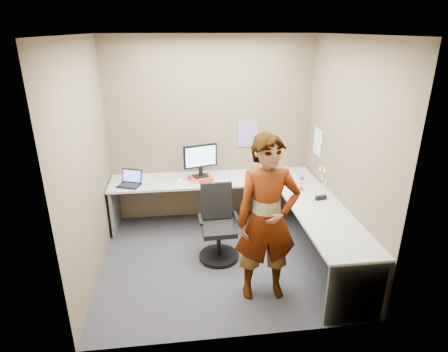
{
  "coord_description": "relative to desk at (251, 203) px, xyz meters",
  "views": [
    {
      "loc": [
        -0.47,
        -4.04,
        2.76
      ],
      "look_at": [
        0.06,
        0.25,
        1.05
      ],
      "focal_mm": 30.0,
      "sensor_mm": 36.0,
      "label": 1
    }
  ],
  "objects": [
    {
      "name": "sticky_note_a",
      "position": [
        1.05,
        0.16,
        0.36
      ],
      "size": [
        0.01,
        0.07,
        0.07
      ],
      "primitive_type": "cube",
      "color": "#F2E059",
      "rests_on": "wall_right"
    },
    {
      "name": "calendar_purple",
      "position": [
        0.11,
        0.9,
        0.71
      ],
      "size": [
        0.3,
        0.01,
        0.4
      ],
      "primitive_type": "cube",
      "color": "#846BB7",
      "rests_on": "wall_back"
    },
    {
      "name": "trackball_mouse",
      "position": [
        -0.72,
        0.42,
        0.17
      ],
      "size": [
        0.12,
        0.08,
        0.07
      ],
      "color": "#B7B7BC",
      "rests_on": "desk"
    },
    {
      "name": "stapler",
      "position": [
        0.84,
        -0.3,
        0.17
      ],
      "size": [
        0.15,
        0.07,
        0.05
      ],
      "primitive_type": "cube",
      "rotation": [
        0.0,
        0.0,
        0.17
      ],
      "color": "black",
      "rests_on": "desk"
    },
    {
      "name": "laptop",
      "position": [
        -1.61,
        0.49,
        0.19
      ],
      "size": [
        0.36,
        0.33,
        0.21
      ],
      "rotation": [
        0.0,
        0.0,
        -0.36
      ],
      "color": "black",
      "rests_on": "desk"
    },
    {
      "name": "sticky_note_d",
      "position": [
        1.05,
        0.31,
        0.33
      ],
      "size": [
        0.01,
        0.07,
        0.07
      ],
      "primitive_type": "cube",
      "color": "#F2E059",
      "rests_on": "wall_right"
    },
    {
      "name": "paper_ream",
      "position": [
        -0.63,
        0.54,
        0.17
      ],
      "size": [
        0.36,
        0.3,
        0.06
      ],
      "primitive_type": "cube",
      "rotation": [
        0.0,
        0.0,
        0.29
      ],
      "color": "red",
      "rests_on": "desk"
    },
    {
      "name": "wall_right",
      "position": [
        1.06,
        -0.39,
        0.76
      ],
      "size": [
        0.0,
        2.7,
        2.7
      ],
      "primitive_type": "plane",
      "rotation": [
        1.57,
        0.0,
        -1.57
      ],
      "color": "brown",
      "rests_on": "ground"
    },
    {
      "name": "flower",
      "position": [
        0.69,
        0.03,
        0.28
      ],
      "size": [
        0.07,
        0.07,
        0.22
      ],
      "color": "brown",
      "rests_on": "desk"
    },
    {
      "name": "ground",
      "position": [
        -0.44,
        -0.39,
        -0.59
      ],
      "size": [
        3.0,
        3.0,
        0.0
      ],
      "primitive_type": "plane",
      "color": "#292A2F",
      "rests_on": "ground"
    },
    {
      "name": "origami",
      "position": [
        -0.93,
        0.53,
        0.17
      ],
      "size": [
        0.1,
        0.1,
        0.06
      ],
      "primitive_type": "cone",
      "color": "white",
      "rests_on": "desk"
    },
    {
      "name": "ceiling",
      "position": [
        -0.44,
        -0.39,
        2.11
      ],
      "size": [
        3.0,
        3.0,
        0.0
      ],
      "primitive_type": "plane",
      "rotation": [
        3.14,
        0.0,
        0.0
      ],
      "color": "white",
      "rests_on": "wall_back"
    },
    {
      "name": "monitor",
      "position": [
        -0.63,
        0.55,
        0.48
      ],
      "size": [
        0.48,
        0.21,
        0.46
      ],
      "rotation": [
        0.0,
        0.0,
        0.29
      ],
      "color": "black",
      "rests_on": "paper_ream"
    },
    {
      "name": "person",
      "position": [
        -0.04,
        -1.08,
        0.33
      ],
      "size": [
        0.67,
        0.44,
        1.83
      ],
      "primitive_type": "imported",
      "rotation": [
        0.0,
        0.0,
        0.0
      ],
      "color": "#999399",
      "rests_on": "ground"
    },
    {
      "name": "desk",
      "position": [
        0.0,
        0.0,
        0.0
      ],
      "size": [
        2.98,
        2.58,
        0.73
      ],
      "color": "#A1A1A1",
      "rests_on": "ground"
    },
    {
      "name": "calendar_white",
      "position": [
        1.05,
        0.51,
        0.66
      ],
      "size": [
        0.01,
        0.28,
        0.38
      ],
      "primitive_type": "cube",
      "color": "white",
      "rests_on": "wall_right"
    },
    {
      "name": "sticky_note_b",
      "position": [
        1.05,
        0.21,
        0.23
      ],
      "size": [
        0.01,
        0.07,
        0.07
      ],
      "primitive_type": "cube",
      "color": "pink",
      "rests_on": "wall_right"
    },
    {
      "name": "wall_back",
      "position": [
        -0.44,
        0.91,
        0.76
      ],
      "size": [
        3.0,
        0.0,
        3.0
      ],
      "primitive_type": "plane",
      "rotation": [
        1.57,
        0.0,
        0.0
      ],
      "color": "brown",
      "rests_on": "ground"
    },
    {
      "name": "office_chair",
      "position": [
        -0.47,
        -0.29,
        -0.2
      ],
      "size": [
        0.51,
        0.51,
        0.95
      ],
      "rotation": [
        0.0,
        0.0,
        0.03
      ],
      "color": "black",
      "rests_on": "ground"
    },
    {
      "name": "wall_left",
      "position": [
        -1.94,
        -0.39,
        0.76
      ],
      "size": [
        0.0,
        2.7,
        2.7
      ],
      "primitive_type": "plane",
      "rotation": [
        1.57,
        0.0,
        1.57
      ],
      "color": "brown",
      "rests_on": "ground"
    },
    {
      "name": "sticky_note_c",
      "position": [
        1.05,
        0.09,
        0.21
      ],
      "size": [
        0.01,
        0.07,
        0.07
      ],
      "primitive_type": "cube",
      "color": "pink",
      "rests_on": "wall_right"
    }
  ]
}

